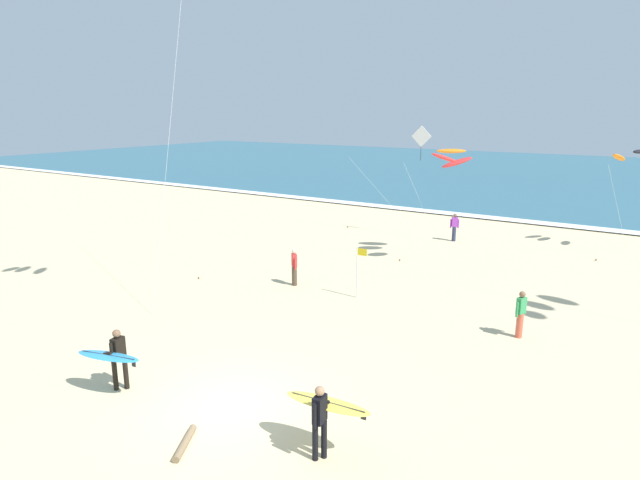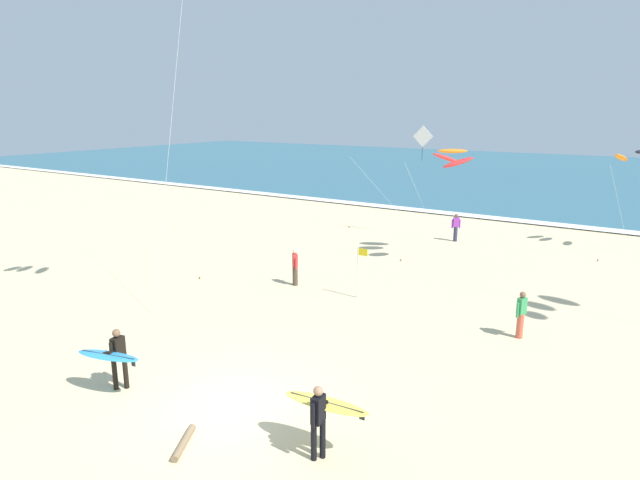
% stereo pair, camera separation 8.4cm
% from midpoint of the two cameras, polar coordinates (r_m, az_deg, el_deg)
% --- Properties ---
extents(ground_plane, '(160.00, 160.00, 0.00)m').
position_cam_midpoint_polar(ground_plane, '(14.18, -9.78, -17.23)').
color(ground_plane, beige).
extents(ocean_water, '(160.00, 60.00, 0.08)m').
position_cam_midpoint_polar(ocean_water, '(66.95, 25.24, 6.33)').
color(ocean_water, '#2D6075').
rests_on(ocean_water, ground).
extents(shoreline_foam, '(160.00, 1.30, 0.01)m').
position_cam_midpoint_polar(shoreline_foam, '(37.96, 19.14, 2.15)').
color(shoreline_foam, white).
rests_on(shoreline_foam, ocean_water).
extents(surfer_lead, '(2.05, 0.98, 1.71)m').
position_cam_midpoint_polar(surfer_lead, '(11.83, 0.14, -17.92)').
color(surfer_lead, black).
rests_on(surfer_lead, ground).
extents(surfer_trailing, '(2.00, 1.04, 1.71)m').
position_cam_midpoint_polar(surfer_trailing, '(15.13, -21.41, -11.51)').
color(surfer_trailing, black).
rests_on(surfer_trailing, ground).
extents(kite_diamond_ivory_near, '(5.26, 0.17, 6.40)m').
position_cam_midpoint_polar(kite_diamond_ivory_near, '(30.99, 10.52, 10.52)').
color(kite_diamond_ivory_near, white).
rests_on(kite_diamond_ivory_near, ground).
extents(kite_arc_charcoal_mid, '(2.67, 4.20, 5.30)m').
position_cam_midpoint_polar(kite_arc_charcoal_mid, '(31.87, 31.03, 7.70)').
color(kite_arc_charcoal_mid, orange).
rests_on(kite_arc_charcoal_mid, ground).
extents(kite_arc_amber_far, '(3.30, 3.25, 5.48)m').
position_cam_midpoint_polar(kite_arc_amber_far, '(26.02, 13.79, 8.65)').
color(kite_arc_amber_far, red).
rests_on(kite_arc_amber_far, ground).
extents(bystander_purple_top, '(0.45, 0.31, 1.59)m').
position_cam_midpoint_polar(bystander_purple_top, '(30.93, 14.17, 1.36)').
color(bystander_purple_top, '#2D334C').
rests_on(bystander_purple_top, ground).
extents(bystander_green_top, '(0.29, 0.47, 1.59)m').
position_cam_midpoint_polar(bystander_green_top, '(18.56, 20.64, -7.46)').
color(bystander_green_top, '#D8593F').
rests_on(bystander_green_top, ground).
extents(bystander_red_top, '(0.38, 0.37, 1.59)m').
position_cam_midpoint_polar(bystander_red_top, '(22.44, -2.89, -2.91)').
color(bystander_red_top, '#4C3D2D').
rests_on(bystander_red_top, ground).
extents(lifeguard_flag, '(0.44, 0.05, 2.10)m').
position_cam_midpoint_polar(lifeguard_flag, '(20.86, 4.03, -2.93)').
color(lifeguard_flag, silver).
rests_on(lifeguard_flag, ground).
extents(driftwood_log, '(0.70, 1.14, 0.17)m').
position_cam_midpoint_polar(driftwood_log, '(12.95, -14.52, -20.37)').
color(driftwood_log, '#846B4C').
rests_on(driftwood_log, ground).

